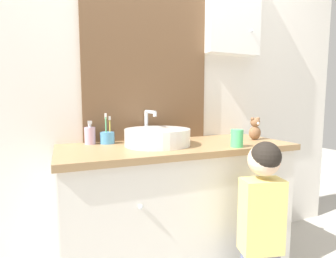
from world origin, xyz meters
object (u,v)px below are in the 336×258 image
(child_figure, at_px, (262,216))
(teddy_bear, at_px, (255,129))
(sink_basin, at_px, (157,136))
(soap_dispenser, at_px, (90,135))
(drinking_cup, at_px, (237,138))
(toothbrush_holder, at_px, (107,137))

(child_figure, bearing_deg, teddy_bear, 54.62)
(sink_basin, xyz_separation_m, teddy_bear, (0.67, -0.05, 0.02))
(soap_dispenser, relative_size, drinking_cup, 1.42)
(sink_basin, distance_m, toothbrush_holder, 0.31)
(soap_dispenser, relative_size, child_figure, 0.15)
(soap_dispenser, bearing_deg, drinking_cup, -28.58)
(child_figure, distance_m, drinking_cup, 0.42)
(child_figure, distance_m, teddy_bear, 0.63)
(toothbrush_holder, relative_size, drinking_cup, 1.87)
(toothbrush_holder, distance_m, drinking_cup, 0.76)
(child_figure, bearing_deg, soap_dispenser, 139.55)
(sink_basin, height_order, drinking_cup, sink_basin)
(soap_dispenser, relative_size, teddy_bear, 0.93)
(teddy_bear, height_order, drinking_cup, teddy_bear)
(teddy_bear, bearing_deg, drinking_cup, -146.75)
(toothbrush_holder, relative_size, child_figure, 0.20)
(sink_basin, relative_size, teddy_bear, 2.87)
(soap_dispenser, height_order, child_figure, soap_dispenser)
(sink_basin, relative_size, child_figure, 0.48)
(sink_basin, height_order, soap_dispenser, sink_basin)
(child_figure, relative_size, teddy_bear, 6.04)
(child_figure, height_order, teddy_bear, teddy_bear)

